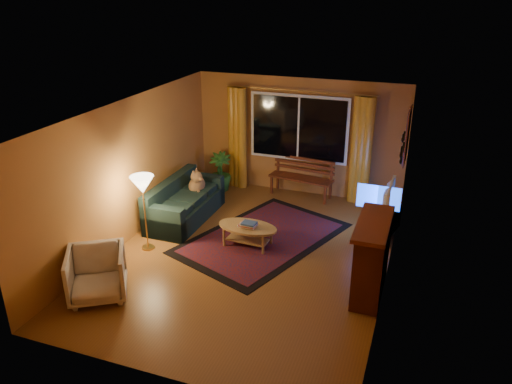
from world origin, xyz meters
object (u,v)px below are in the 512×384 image
(armchair, at_px, (97,272))
(floor_lamp, at_px, (145,214))
(bench, at_px, (301,187))
(coffee_table, at_px, (248,236))
(tv_console, at_px, (382,224))
(sofa, at_px, (185,201))

(armchair, height_order, floor_lamp, floor_lamp)
(bench, relative_size, coffee_table, 1.29)
(armchair, relative_size, coffee_table, 0.77)
(tv_console, bearing_deg, bench, 160.04)
(bench, bearing_deg, floor_lamp, -113.53)
(sofa, xyz_separation_m, coffee_table, (1.52, -0.60, -0.20))
(armchair, bearing_deg, sofa, 57.61)
(floor_lamp, height_order, tv_console, floor_lamp)
(armchair, height_order, coffee_table, armchair)
(armchair, distance_m, tv_console, 5.00)
(armchair, xyz_separation_m, floor_lamp, (-0.08, 1.50, 0.25))
(coffee_table, xyz_separation_m, tv_console, (2.16, 1.21, 0.03))
(bench, relative_size, tv_console, 1.26)
(bench, height_order, floor_lamp, floor_lamp)
(armchair, xyz_separation_m, coffee_table, (1.53, 2.17, -0.22))
(sofa, bearing_deg, tv_console, 9.67)
(tv_console, bearing_deg, floor_lamp, -139.67)
(bench, height_order, coffee_table, bench)
(bench, bearing_deg, tv_console, -25.86)
(bench, relative_size, sofa, 0.71)
(bench, height_order, armchair, armchair)
(sofa, relative_size, floor_lamp, 1.45)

